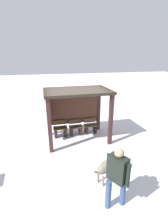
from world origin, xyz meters
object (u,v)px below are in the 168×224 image
object	(u,v)px
bus_shelter	(74,102)
person_walking	(117,174)
bench_left_inside	(60,130)
dog	(108,165)
bench_center_inside	(76,129)
bench_right_inside	(90,127)

from	to	relation	value
bus_shelter	person_walking	xyz separation A→B (m)	(0.27, -3.74, -0.74)
bench_left_inside	person_walking	world-z (taller)	person_walking
bench_left_inside	dog	bearing A→B (deg)	-70.74
bench_center_inside	bench_right_inside	size ratio (longest dim) A/B	1.00
bench_center_inside	bench_right_inside	distance (m)	0.73
bench_center_inside	dog	world-z (taller)	bench_center_inside
bench_left_inside	bench_center_inside	world-z (taller)	bench_left_inside
bench_left_inside	person_walking	bearing A→B (deg)	-77.34
bench_right_inside	person_walking	size ratio (longest dim) A/B	0.43
bench_center_inside	bench_right_inside	world-z (taller)	bench_center_inside
bench_right_inside	bus_shelter	bearing A→B (deg)	-163.78
bus_shelter	bench_left_inside	size ratio (longest dim) A/B	3.67
dog	bus_shelter	bearing A→B (deg)	99.08
bench_left_inside	bench_right_inside	distance (m)	1.46
person_walking	bench_right_inside	bearing A→B (deg)	81.92
person_walking	bus_shelter	bearing A→B (deg)	94.15
bench_center_inside	person_walking	xyz separation A→B (m)	(0.16, -3.99, 0.68)
person_walking	bench_center_inside	bearing A→B (deg)	92.36
bus_shelter	bench_center_inside	bearing A→B (deg)	66.38
bench_left_inside	bench_right_inside	xyz separation A→B (m)	(1.46, 0.00, -0.01)
bench_right_inside	bench_left_inside	bearing A→B (deg)	-179.98
person_walking	dog	world-z (taller)	person_walking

